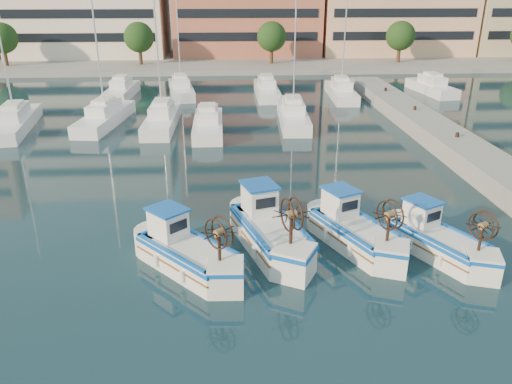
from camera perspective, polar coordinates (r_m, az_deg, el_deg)
name	(u,v)px	position (r m, az deg, el deg)	size (l,w,h in m)	color
ground	(290,267)	(20.55, 3.87, -8.52)	(300.00, 300.00, 0.00)	#18333F
quay	(501,177)	(31.39, 26.22, 1.57)	(3.00, 60.00, 1.20)	gray
yacht_marina	(216,104)	(46.64, -4.57, 9.96)	(41.93, 23.28, 11.50)	white
fishing_boat_a	(186,251)	(20.19, -7.98, -6.66)	(4.44, 4.59, 2.93)	white
fishing_boat_b	(269,229)	(21.52, 1.53, -4.26)	(3.45, 5.30, 3.21)	white
fishing_boat_c	(354,229)	(22.09, 11.16, -4.20)	(3.61, 4.87, 2.94)	white
fishing_boat_d	(438,239)	(22.33, 20.10, -5.07)	(3.51, 4.52, 2.73)	white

